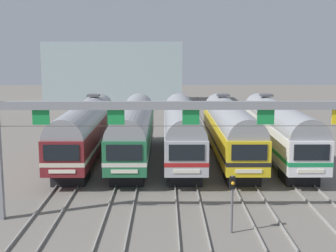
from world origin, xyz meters
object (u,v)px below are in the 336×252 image
object	(u,v)px
commuter_train_maroon	(85,129)
commuter_train_yellow	(230,129)
catenary_gantry	(191,124)
commuter_train_stainless	(182,129)
commuter_train_white	(278,129)
yard_signal_mast	(232,193)
commuter_train_green	(133,129)

from	to	relation	value
commuter_train_maroon	commuter_train_yellow	distance (m)	11.91
commuter_train_yellow	catenary_gantry	bearing A→B (deg)	-106.39
commuter_train_stainless	commuter_train_yellow	distance (m)	3.97
commuter_train_stainless	commuter_train_white	distance (m)	7.94
commuter_train_stainless	yard_signal_mast	bearing A→B (deg)	-82.73
yard_signal_mast	commuter_train_maroon	bearing A→B (deg)	122.52
commuter_train_maroon	commuter_train_green	xyz separation A→B (m)	(3.97, -0.00, -0.00)
commuter_train_stainless	yard_signal_mast	world-z (taller)	commuter_train_stainless
commuter_train_white	yard_signal_mast	size ratio (longest dim) A/B	6.05
commuter_train_maroon	commuter_train_stainless	size ratio (longest dim) A/B	1.00
commuter_train_yellow	catenary_gantry	size ratio (longest dim) A/B	0.86
commuter_train_white	yard_signal_mast	world-z (taller)	commuter_train_white
commuter_train_maroon	yard_signal_mast	distance (m)	18.47
commuter_train_white	catenary_gantry	world-z (taller)	catenary_gantry
commuter_train_green	commuter_train_yellow	distance (m)	7.94
commuter_train_maroon	commuter_train_white	distance (m)	15.88
catenary_gantry	yard_signal_mast	xyz separation A→B (m)	(1.98, -2.06, -3.15)
commuter_train_white	yard_signal_mast	distance (m)	16.67
commuter_train_green	commuter_train_stainless	size ratio (longest dim) A/B	1.00
commuter_train_stainless	commuter_train_yellow	xyz separation A→B (m)	(3.97, 0.00, 0.00)
commuter_train_maroon	commuter_train_green	bearing A→B (deg)	-0.06
commuter_train_stainless	catenary_gantry	world-z (taller)	catenary_gantry
commuter_train_maroon	commuter_train_white	size ratio (longest dim) A/B	1.00
commuter_train_yellow	yard_signal_mast	bearing A→B (deg)	-97.27
commuter_train_maroon	commuter_train_white	world-z (taller)	same
yard_signal_mast	catenary_gantry	bearing A→B (deg)	133.87
commuter_train_green	commuter_train_white	bearing A→B (deg)	0.02
commuter_train_stainless	catenary_gantry	bearing A→B (deg)	-90.00
commuter_train_white	commuter_train_yellow	bearing A→B (deg)	180.00
commuter_train_maroon	catenary_gantry	xyz separation A→B (m)	(7.94, -13.50, 2.54)
commuter_train_stainless	commuter_train_yellow	size ratio (longest dim) A/B	1.00
catenary_gantry	yard_signal_mast	bearing A→B (deg)	-46.13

